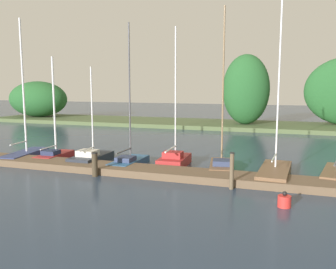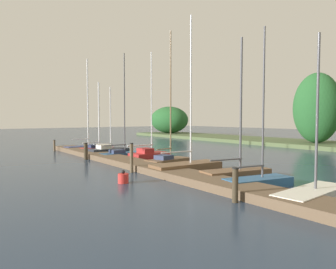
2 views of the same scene
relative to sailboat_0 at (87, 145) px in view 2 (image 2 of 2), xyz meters
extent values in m
cube|color=brown|center=(13.30, -1.46, -0.24)|extent=(30.44, 1.80, 0.35)
ellipsoid|color=#235628|center=(10.64, 19.81, 3.51)|extent=(4.69, 3.99, 7.04)
ellipsoid|color=#235628|center=(-15.10, 20.22, 2.20)|extent=(7.82, 5.24, 4.43)
cube|color=navy|center=(0.03, -0.18, -0.21)|extent=(1.68, 3.90, 0.40)
cube|color=navy|center=(-0.23, 1.50, -0.23)|extent=(0.76, 1.02, 0.34)
cylinder|color=silver|center=(-0.02, 0.10, 3.90)|extent=(0.11, 0.11, 7.83)
cylinder|color=silver|center=(0.10, -0.64, 0.61)|extent=(0.32, 1.67, 0.08)
cube|color=maroon|center=(1.96, 0.10, -0.22)|extent=(1.31, 2.83, 0.38)
cube|color=maroon|center=(1.88, 1.34, -0.24)|extent=(0.66, 0.73, 0.32)
cube|color=#1E2847|center=(1.99, -0.24, 0.09)|extent=(0.90, 0.88, 0.25)
cylinder|color=silver|center=(1.95, 0.31, 2.78)|extent=(0.12, 0.12, 5.62)
cylinder|color=silver|center=(2.00, -0.41, 0.42)|extent=(0.18, 1.62, 0.07)
cube|color=#232833|center=(4.57, -0.07, -0.16)|extent=(1.38, 3.01, 0.50)
cube|color=#232833|center=(4.56, 1.28, -0.19)|extent=(0.75, 0.76, 0.42)
cube|color=beige|center=(4.57, -0.45, 0.25)|extent=(1.02, 0.91, 0.32)
cylinder|color=silver|center=(4.56, 0.15, 2.53)|extent=(0.08, 0.08, 4.87)
cylinder|color=silver|center=(4.57, -0.53, 0.48)|extent=(0.08, 1.52, 0.07)
cube|color=#285684|center=(6.87, -0.05, -0.23)|extent=(1.18, 3.14, 0.37)
cube|color=#285684|center=(6.88, 1.36, -0.24)|extent=(0.64, 0.79, 0.31)
cube|color=#2D3856|center=(6.87, -0.45, 0.08)|extent=(0.87, 0.95, 0.24)
cylinder|color=#4C4C51|center=(6.87, 0.18, 3.59)|extent=(0.08, 0.08, 7.26)
cylinder|color=#4C4C51|center=(6.87, -0.60, 0.54)|extent=(0.09, 1.75, 0.07)
cube|color=maroon|center=(9.18, 0.86, -0.15)|extent=(1.47, 2.72, 0.52)
cube|color=maroon|center=(9.12, 2.05, -0.18)|extent=(0.77, 0.70, 0.44)
cube|color=maroon|center=(9.20, 0.53, 0.27)|extent=(1.04, 0.85, 0.34)
cylinder|color=silver|center=(9.17, 1.06, 3.57)|extent=(0.08, 0.08, 6.92)
cylinder|color=silver|center=(9.22, 0.13, 0.66)|extent=(0.20, 2.06, 0.09)
cube|color=brown|center=(11.83, 0.55, -0.21)|extent=(1.63, 3.14, 0.40)
cube|color=brown|center=(11.60, 1.88, -0.23)|extent=(0.74, 0.84, 0.34)
cube|color=#2D3856|center=(11.89, 0.18, 0.11)|extent=(0.99, 1.03, 0.26)
cylinder|color=#7F6647|center=(11.79, 0.77, 3.92)|extent=(0.09, 0.09, 7.86)
cylinder|color=#7F6647|center=(11.88, 0.22, 0.61)|extent=(0.28, 1.23, 0.07)
cube|color=brown|center=(14.49, -0.17, -0.16)|extent=(1.50, 4.03, 0.50)
cube|color=brown|center=(14.57, 1.61, -0.19)|extent=(0.77, 1.03, 0.43)
cylinder|color=silver|center=(14.50, 0.13, 4.03)|extent=(0.08, 0.08, 7.88)
cylinder|color=silver|center=(14.46, -0.76, 0.72)|extent=(0.16, 1.98, 0.07)
cube|color=brown|center=(17.23, 0.68, -0.19)|extent=(1.71, 3.62, 0.43)
cube|color=brown|center=(17.50, 2.22, -0.22)|extent=(0.75, 0.96, 0.37)
cylinder|color=#4C4C51|center=(17.27, 0.94, 3.18)|extent=(0.11, 0.11, 6.32)
cylinder|color=#4C4C51|center=(17.13, 0.13, 0.53)|extent=(0.39, 1.82, 0.07)
cube|color=#285684|center=(19.05, 0.04, -0.22)|extent=(1.60, 3.16, 0.39)
cube|color=#285684|center=(19.31, 1.37, -0.24)|extent=(0.71, 0.85, 0.33)
cylinder|color=#4C4C51|center=(19.09, 0.26, 3.15)|extent=(0.08, 0.08, 6.35)
cylinder|color=#4C4C51|center=(18.98, -0.33, 0.48)|extent=(0.33, 1.33, 0.07)
cube|color=silver|center=(21.58, -0.21, -0.22)|extent=(1.45, 3.72, 0.38)
cube|color=silver|center=(21.44, 1.42, -0.24)|extent=(0.71, 0.96, 0.32)
cylinder|color=#4C4C51|center=(21.56, 0.06, 2.73)|extent=(0.09, 0.09, 5.52)
cylinder|color=brown|center=(-0.78, -2.72, 0.07)|extent=(0.18, 0.18, 0.95)
cylinder|color=black|center=(-0.78, -2.72, 0.56)|extent=(0.20, 0.20, 0.04)
cylinder|color=#3D3323|center=(6.26, -2.57, 0.15)|extent=(0.27, 0.27, 1.13)
cylinder|color=black|center=(6.26, -2.57, 0.74)|extent=(0.31, 0.31, 0.04)
cylinder|color=brown|center=(12.84, -2.59, 0.36)|extent=(0.18, 0.18, 1.54)
cylinder|color=black|center=(12.84, -2.59, 1.15)|extent=(0.20, 0.20, 0.04)
cylinder|color=#3D3323|center=(20.19, -2.64, 0.18)|extent=(0.21, 0.21, 1.18)
cylinder|color=black|center=(20.19, -2.64, 0.79)|extent=(0.24, 0.24, 0.04)
cylinder|color=red|center=(15.02, -4.24, -0.20)|extent=(0.48, 0.48, 0.42)
sphere|color=black|center=(15.02, -4.24, 0.10)|extent=(0.17, 0.17, 0.17)
camera|label=1|loc=(15.13, -17.55, 3.98)|focal=38.69mm
camera|label=2|loc=(27.53, -10.81, 2.50)|focal=33.69mm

